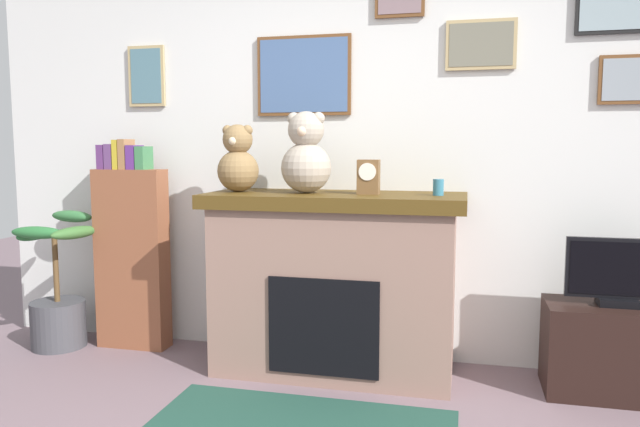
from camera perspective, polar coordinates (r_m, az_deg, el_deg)
back_wall at (r=3.82m, az=4.88°, el=5.87°), size 5.20×0.15×2.60m
fireplace at (r=3.59m, az=1.43°, el=-6.51°), size 1.50×0.66×1.07m
bookshelf at (r=4.18m, az=-17.45°, el=-3.50°), size 0.47×0.16×1.39m
potted_plant at (r=4.41m, az=-23.64°, el=-7.71°), size 0.50×0.48×0.91m
tv_stand at (r=3.68m, az=26.19°, el=-11.58°), size 0.72×0.40×0.49m
television at (r=3.57m, az=26.52°, el=-5.16°), size 0.54×0.14×0.36m
candle_jar at (r=3.41m, az=11.17°, el=2.46°), size 0.06×0.06×0.09m
mantel_clock at (r=3.45m, az=4.63°, el=3.49°), size 0.12×0.09×0.20m
teddy_bear_tan at (r=3.65m, az=-7.80°, el=4.91°), size 0.25×0.25×0.40m
teddy_bear_grey at (r=3.52m, az=-1.33°, el=5.43°), size 0.30×0.30×0.48m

